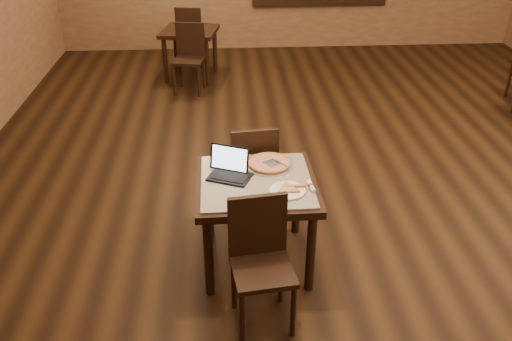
{
  "coord_description": "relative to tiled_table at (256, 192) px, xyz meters",
  "views": [
    {
      "loc": [
        -1.22,
        -4.62,
        2.85
      ],
      "look_at": [
        -0.99,
        -1.06,
        0.85
      ],
      "focal_mm": 38.0,
      "sensor_mm": 36.0,
      "label": 1
    }
  ],
  "objects": [
    {
      "name": "ground",
      "position": [
        0.99,
        1.06,
        -0.66
      ],
      "size": [
        10.0,
        10.0,
        0.0
      ],
      "primitive_type": "plane",
      "color": "black",
      "rests_on": "ground"
    },
    {
      "name": "tiled_table",
      "position": [
        0.0,
        0.0,
        0.0
      ],
      "size": [
        0.93,
        0.93,
        0.76
      ],
      "rotation": [
        0.0,
        0.0,
        0.01
      ],
      "color": "black",
      "rests_on": "ground"
    },
    {
      "name": "chair_main_near",
      "position": [
        -0.01,
        -0.62,
        -0.13
      ],
      "size": [
        0.46,
        0.46,
        0.95
      ],
      "rotation": [
        0.0,
        0.0,
        0.13
      ],
      "color": "black",
      "rests_on": "ground"
    },
    {
      "name": "chair_main_far",
      "position": [
        0.01,
        0.62,
        -0.13
      ],
      "size": [
        0.45,
        0.45,
        0.94
      ],
      "rotation": [
        0.0,
        0.0,
        3.26
      ],
      "color": "black",
      "rests_on": "ground"
    },
    {
      "name": "laptop",
      "position": [
        -0.2,
        0.1,
        0.16
      ],
      "size": [
        0.38,
        0.36,
        0.22
      ],
      "rotation": [
        0.0,
        0.0,
        -0.41
      ],
      "color": "black",
      "rests_on": "tiled_table"
    },
    {
      "name": "plate",
      "position": [
        0.22,
        -0.18,
        0.11
      ],
      "size": [
        0.27,
        0.27,
        0.01
      ],
      "primitive_type": "cylinder",
      "color": "white",
      "rests_on": "tiled_table"
    },
    {
      "name": "pizza_slice",
      "position": [
        0.22,
        -0.18,
        0.13
      ],
      "size": [
        0.21,
        0.21,
        0.02
      ],
      "primitive_type": null,
      "rotation": [
        0.0,
        0.0,
        0.03
      ],
      "color": "beige",
      "rests_on": "plate"
    },
    {
      "name": "pizza_pan",
      "position": [
        0.12,
        0.24,
        0.11
      ],
      "size": [
        0.4,
        0.4,
        0.01
      ],
      "primitive_type": "cylinder",
      "color": "silver",
      "rests_on": "tiled_table"
    },
    {
      "name": "pizza_whole",
      "position": [
        0.12,
        0.24,
        0.12
      ],
      "size": [
        0.35,
        0.35,
        0.02
      ],
      "color": "beige",
      "rests_on": "pizza_pan"
    },
    {
      "name": "spatula",
      "position": [
        0.14,
        0.22,
        0.13
      ],
      "size": [
        0.24,
        0.27,
        0.01
      ],
      "primitive_type": "cube",
      "rotation": [
        0.0,
        0.0,
        0.64
      ],
      "color": "silver",
      "rests_on": "pizza_whole"
    },
    {
      "name": "napkin_roll",
      "position": [
        0.4,
        -0.14,
        0.12
      ],
      "size": [
        0.05,
        0.15,
        0.04
      ],
      "rotation": [
        0.0,
        0.0,
        0.15
      ],
      "color": "white",
      "rests_on": "tiled_table"
    },
    {
      "name": "other_table_b",
      "position": [
        -0.71,
        4.56,
        -0.05
      ],
      "size": [
        0.92,
        0.92,
        0.74
      ],
      "rotation": [
        0.0,
        0.0,
        -0.19
      ],
      "color": "black",
      "rests_on": "ground"
    },
    {
      "name": "other_table_b_chair_near",
      "position": [
        -0.7,
        4.0,
        -0.12
      ],
      "size": [
        0.48,
        0.48,
        0.95
      ],
      "rotation": [
        0.0,
        0.0,
        -0.19
      ],
      "color": "black",
      "rests_on": "ground"
    },
    {
      "name": "other_table_b_chair_far",
      "position": [
        -0.73,
        5.12,
        -0.12
      ],
      "size": [
        0.48,
        0.48,
        0.95
      ],
      "rotation": [
        0.0,
        0.0,
        2.96
      ],
      "color": "black",
      "rests_on": "ground"
    }
  ]
}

